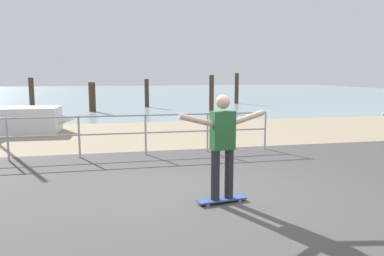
{
  "coord_description": "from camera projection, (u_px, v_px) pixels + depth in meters",
  "views": [
    {
      "loc": [
        -1.69,
        -5.74,
        2.05
      ],
      "look_at": [
        -0.0,
        2.0,
        0.9
      ],
      "focal_mm": 35.01,
      "sensor_mm": 36.0,
      "label": 1
    }
  ],
  "objects": [
    {
      "name": "ground_plane",
      "position": [
        238.0,
        222.0,
        5.23
      ],
      "size": [
        24.0,
        10.0,
        0.04
      ],
      "primitive_type": "cube",
      "color": "#474444",
      "rests_on": "ground"
    },
    {
      "name": "beach_strip",
      "position": [
        161.0,
        133.0,
        12.97
      ],
      "size": [
        24.0,
        6.0,
        0.04
      ],
      "primitive_type": "cube",
      "color": "tan",
      "rests_on": "ground"
    },
    {
      "name": "sea_surface",
      "position": [
        127.0,
        93.0,
        40.05
      ],
      "size": [
        72.0,
        50.0,
        0.04
      ],
      "primitive_type": "cube",
      "color": "#849EA3",
      "rests_on": "ground"
    },
    {
      "name": "railing_fence",
      "position": [
        79.0,
        130.0,
        9.06
      ],
      "size": [
        9.72,
        0.05,
        1.05
      ],
      "color": "#9EA0A5",
      "rests_on": "ground"
    },
    {
      "name": "skateboard",
      "position": [
        222.0,
        200.0,
        5.95
      ],
      "size": [
        0.82,
        0.33,
        0.08
      ],
      "color": "#334C8C",
      "rests_on": "ground"
    },
    {
      "name": "skateboarder",
      "position": [
        223.0,
        141.0,
        5.81
      ],
      "size": [
        1.44,
        0.32,
        1.65
      ],
      "color": "#26262B",
      "rests_on": "skateboard"
    },
    {
      "name": "groyne_post_0",
      "position": [
        32.0,
        95.0,
        20.05
      ],
      "size": [
        0.26,
        0.26,
        1.85
      ],
      "primitive_type": "cylinder",
      "color": "#422D1E",
      "rests_on": "ground"
    },
    {
      "name": "groyne_post_1",
      "position": [
        92.0,
        97.0,
        20.26
      ],
      "size": [
        0.36,
        0.36,
        1.6
      ],
      "primitive_type": "cylinder",
      "color": "#422D1E",
      "rests_on": "ground"
    },
    {
      "name": "groyne_post_2",
      "position": [
        147.0,
        93.0,
        22.96
      ],
      "size": [
        0.26,
        0.26,
        1.74
      ],
      "primitive_type": "cylinder",
      "color": "#422D1E",
      "rests_on": "ground"
    },
    {
      "name": "groyne_post_3",
      "position": [
        211.0,
        94.0,
        20.2
      ],
      "size": [
        0.26,
        0.26,
        1.99
      ],
      "primitive_type": "cylinder",
      "color": "#422D1E",
      "rests_on": "ground"
    },
    {
      "name": "groyne_post_4",
      "position": [
        237.0,
        89.0,
        25.71
      ],
      "size": [
        0.28,
        0.28,
        2.1
      ],
      "primitive_type": "cylinder",
      "color": "#422D1E",
      "rests_on": "ground"
    }
  ]
}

